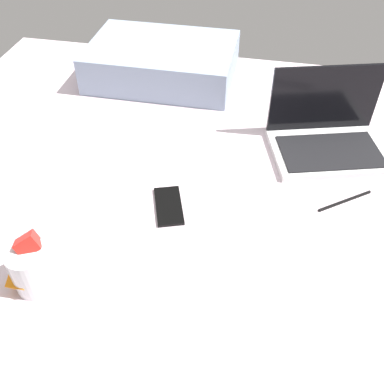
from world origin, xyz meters
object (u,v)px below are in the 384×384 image
(pillow, at_px, (162,62))
(snack_cup, at_px, (30,268))
(laptop, at_px, (327,136))
(cell_phone, at_px, (169,206))

(pillow, bearing_deg, snack_cup, -92.98)
(laptop, distance_m, pillow, 0.67)
(laptop, height_order, snack_cup, laptop)
(snack_cup, height_order, cell_phone, snack_cup)
(snack_cup, distance_m, pillow, 0.95)
(snack_cup, height_order, pillow, snack_cup)
(laptop, height_order, cell_phone, laptop)
(snack_cup, distance_m, cell_phone, 0.38)
(snack_cup, relative_size, cell_phone, 1.03)
(laptop, xyz_separation_m, snack_cup, (-0.64, -0.63, 0.01))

